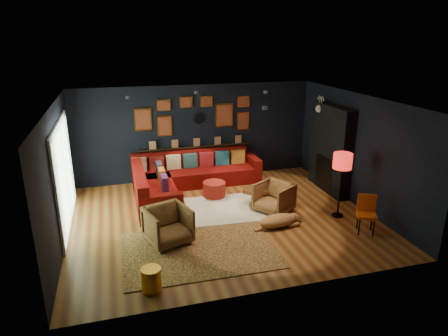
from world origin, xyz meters
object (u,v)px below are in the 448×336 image
object	(u,v)px
orange_chair	(367,211)
armchair_right	(274,196)
dog	(278,218)
coffee_table	(257,191)
sectional	(181,180)
pouf	(214,189)
gold_stool	(151,280)
floor_lamp	(342,164)
armchair_left	(168,224)

from	to	relation	value
orange_chair	armchair_right	bearing A→B (deg)	162.90
dog	armchair_right	bearing A→B (deg)	67.60
orange_chair	dog	xyz separation A→B (m)	(-1.66, 0.65, -0.26)
coffee_table	sectional	bearing A→B (deg)	140.28
pouf	armchair_right	distance (m)	1.64
pouf	gold_stool	world-z (taller)	gold_stool
coffee_table	pouf	world-z (taller)	coffee_table
pouf	orange_chair	size ratio (longest dim) A/B	0.70
sectional	dog	xyz separation A→B (m)	(1.61, -2.55, -0.12)
armchair_right	gold_stool	size ratio (longest dim) A/B	1.90
gold_stool	pouf	bearing A→B (deg)	61.07
sectional	orange_chair	size ratio (longest dim) A/B	4.33
floor_lamp	orange_chair	bearing A→B (deg)	-78.88
pouf	armchair_right	size ratio (longest dim) A/B	0.73
sectional	coffee_table	distance (m)	2.08
coffee_table	armchair_left	world-z (taller)	armchair_left
sectional	armchair_right	xyz separation A→B (m)	(1.83, -1.81, 0.06)
coffee_table	orange_chair	size ratio (longest dim) A/B	1.00
dog	armchair_left	bearing A→B (deg)	174.25
gold_stool	orange_chair	distance (m)	4.53
armchair_right	dog	size ratio (longest dim) A/B	0.64
armchair_left	gold_stool	world-z (taller)	armchair_left
orange_chair	floor_lamp	world-z (taller)	floor_lamp
armchair_right	coffee_table	bearing A→B (deg)	172.33
armchair_right	floor_lamp	world-z (taller)	floor_lamp
coffee_table	pouf	size ratio (longest dim) A/B	1.42
pouf	sectional	bearing A→B (deg)	140.59
sectional	pouf	size ratio (longest dim) A/B	6.15
coffee_table	dog	bearing A→B (deg)	-89.29
armchair_left	gold_stool	distance (m)	1.56
coffee_table	floor_lamp	bearing A→B (deg)	-35.55
sectional	armchair_right	distance (m)	2.57
armchair_left	orange_chair	world-z (taller)	armchair_left
sectional	dog	bearing A→B (deg)	-57.66
orange_chair	floor_lamp	bearing A→B (deg)	127.98
gold_stool	dog	bearing A→B (deg)	28.25
pouf	coffee_table	bearing A→B (deg)	-39.97
sectional	gold_stool	distance (m)	4.21
armchair_left	orange_chair	size ratio (longest dim) A/B	1.02
armchair_right	gold_stool	world-z (taller)	armchair_right
armchair_right	pouf	bearing A→B (deg)	-170.78
coffee_table	armchair_left	xyz separation A→B (m)	(-2.29, -1.25, 0.06)
gold_stool	floor_lamp	distance (m)	4.70
armchair_left	armchair_right	world-z (taller)	armchair_left
pouf	dog	bearing A→B (deg)	-65.64
pouf	armchair_left	world-z (taller)	armchair_left
dog	sectional	bearing A→B (deg)	115.90
pouf	orange_chair	world-z (taller)	orange_chair
coffee_table	armchair_right	size ratio (longest dim) A/B	1.04
sectional	armchair_right	size ratio (longest dim) A/B	4.50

